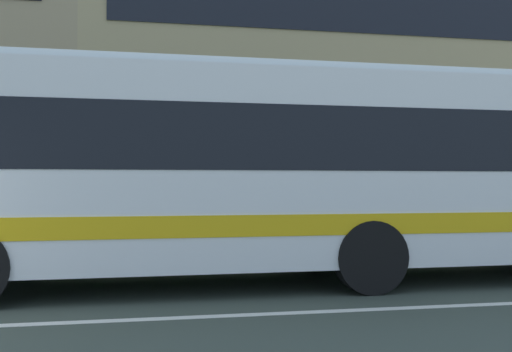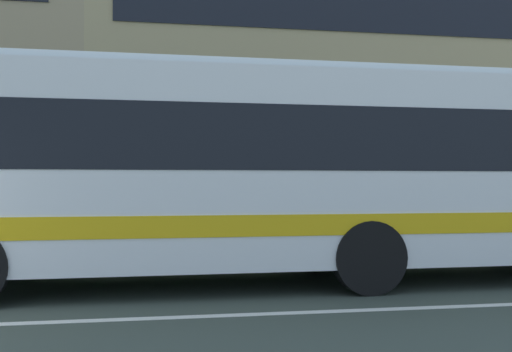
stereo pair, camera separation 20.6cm
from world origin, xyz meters
name	(u,v)px [view 1 (the left image)]	position (x,y,z in m)	size (l,w,h in m)	color
apartment_block_right	(348,60)	(11.52, 15.19, 6.19)	(19.03, 10.11, 12.37)	tan
transit_bus	(300,167)	(5.95, 2.11, 1.74)	(10.88, 2.71, 3.16)	white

